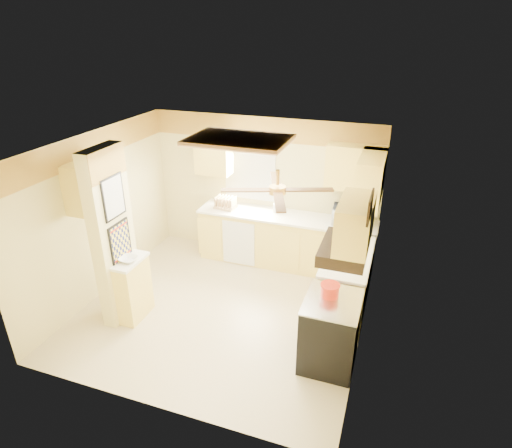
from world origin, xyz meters
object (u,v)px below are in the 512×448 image
at_px(stove, 330,331).
at_px(dutch_oven, 330,290).
at_px(bowl, 128,259).
at_px(microwave, 349,215).
at_px(kettle, 349,261).

relative_size(stove, dutch_oven, 3.87).
bearing_deg(stove, bowl, -179.25).
relative_size(microwave, kettle, 2.56).
height_order(bowl, dutch_oven, dutch_oven).
distance_m(bowl, kettle, 2.98).
bearing_deg(microwave, stove, 90.17).
bearing_deg(microwave, kettle, 95.05).
bearing_deg(kettle, dutch_oven, -100.58).
bearing_deg(bowl, dutch_oven, 2.69).
relative_size(dutch_oven, kettle, 1.17).
bearing_deg(bowl, stove, 0.75).
height_order(bowl, kettle, kettle).
bearing_deg(bowl, kettle, 16.06).
height_order(stove, bowl, bowl).
distance_m(stove, microwave, 2.26).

